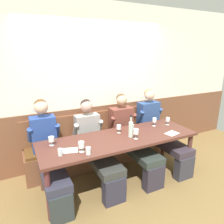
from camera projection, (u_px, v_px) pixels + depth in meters
name	position (u px, v px, depth m)	size (l,w,h in m)	color
ground_plane	(125.00, 187.00, 3.12)	(6.80, 6.80, 0.02)	brown
room_wall_back	(96.00, 86.00, 3.66)	(6.80, 0.08, 2.80)	silver
wood_wainscot_panel	(98.00, 132.00, 3.86)	(6.80, 0.03, 1.03)	brown
wall_bench	(103.00, 148.00, 3.75)	(2.69, 0.42, 0.94)	brown
dining_table	(120.00, 142.00, 3.07)	(2.39, 0.77, 0.76)	#532C23
person_center_right_seat	(48.00, 149.00, 2.94)	(0.47, 1.21, 1.31)	#2A3133
person_right_seat	(95.00, 143.00, 3.22)	(0.51, 1.20, 1.24)	#2B2939
person_center_left_seat	(130.00, 134.00, 3.52)	(0.51, 1.22, 1.27)	#2C2935
person_left_seat	(158.00, 128.00, 3.77)	(0.51, 1.21, 1.31)	#31303B
wine_bottle_green_tall	(131.00, 128.00, 3.03)	(0.07, 0.07, 0.34)	#B4CCBD
wine_glass_right_end	(81.00, 145.00, 2.58)	(0.08, 0.08, 0.14)	silver
wine_glass_mid_left	(51.00, 139.00, 2.77)	(0.08, 0.08, 0.13)	silver
wine_glass_near_bucket	(136.00, 132.00, 2.97)	(0.08, 0.08, 0.15)	silver
wine_glass_center_front	(119.00, 127.00, 3.19)	(0.07, 0.07, 0.13)	silver
wine_glass_by_bottle	(132.00, 127.00, 3.19)	(0.07, 0.07, 0.14)	silver
wine_glass_center_rear	(168.00, 120.00, 3.55)	(0.07, 0.07, 0.13)	silver
wine_glass_mid_right	(154.00, 120.00, 3.48)	(0.07, 0.07, 0.14)	silver
water_tumbler_right	(88.00, 151.00, 2.54)	(0.07, 0.07, 0.09)	silver
water_tumbler_left	(60.00, 152.00, 2.51)	(0.06, 0.06, 0.09)	silver
tasting_sheet_left_guest	(172.00, 133.00, 3.19)	(0.21, 0.15, 0.00)	white
tasting_sheet_right_guest	(70.00, 150.00, 2.65)	(0.21, 0.15, 0.00)	white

